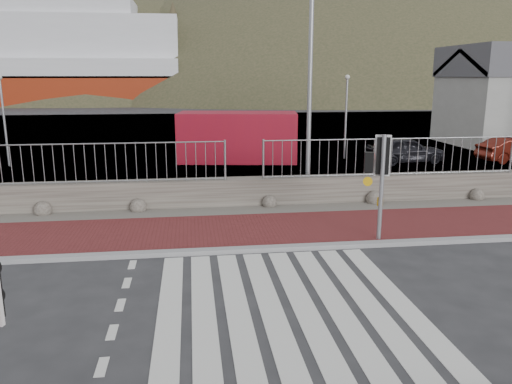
{
  "coord_description": "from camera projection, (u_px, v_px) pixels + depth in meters",
  "views": [
    {
      "loc": [
        -1.64,
        -8.12,
        4.08
      ],
      "look_at": [
        -0.18,
        3.0,
        1.45
      ],
      "focal_mm": 35.0,
      "sensor_mm": 36.0,
      "label": 1
    }
  ],
  "objects": [
    {
      "name": "ground",
      "position": [
        287.0,
        308.0,
        8.98
      ],
      "size": [
        220.0,
        220.0,
        0.0
      ],
      "primitive_type": "plane",
      "color": "#28282B",
      "rests_on": "ground"
    },
    {
      "name": "sidewalk_far",
      "position": [
        255.0,
        231.0,
        13.31
      ],
      "size": [
        40.0,
        3.0,
        0.08
      ],
      "primitive_type": "cube",
      "color": "maroon",
      "rests_on": "ground"
    },
    {
      "name": "kerb_far",
      "position": [
        263.0,
        249.0,
        11.86
      ],
      "size": [
        40.0,
        0.25,
        0.12
      ],
      "primitive_type": "cube",
      "color": "gray",
      "rests_on": "ground"
    },
    {
      "name": "zebra_crossing",
      "position": [
        287.0,
        307.0,
        8.98
      ],
      "size": [
        4.62,
        5.6,
        0.01
      ],
      "color": "silver",
      "rests_on": "ground"
    },
    {
      "name": "gravel_strip",
      "position": [
        247.0,
        211.0,
        15.25
      ],
      "size": [
        40.0,
        1.5,
        0.06
      ],
      "primitive_type": "cube",
      "color": "#59544C",
      "rests_on": "ground"
    },
    {
      "name": "stone_wall",
      "position": [
        244.0,
        192.0,
        15.92
      ],
      "size": [
        40.0,
        0.6,
        0.9
      ],
      "primitive_type": "cube",
      "color": "#4E4740",
      "rests_on": "ground"
    },
    {
      "name": "railing",
      "position": [
        244.0,
        150.0,
        15.47
      ],
      "size": [
        18.07,
        0.07,
        1.22
      ],
      "color": "gray",
      "rests_on": "stone_wall"
    },
    {
      "name": "quay",
      "position": [
        213.0,
        134.0,
        35.91
      ],
      "size": [
        120.0,
        40.0,
        0.5
      ],
      "primitive_type": "cube",
      "color": "#4C4C4F",
      "rests_on": "ground"
    },
    {
      "name": "water",
      "position": [
        202.0,
        105.0,
        69.7
      ],
      "size": [
        220.0,
        50.0,
        0.05
      ],
      "primitive_type": "cube",
      "color": "#3F4C54",
      "rests_on": "ground"
    },
    {
      "name": "ferry",
      "position": [
        24.0,
        66.0,
        70.18
      ],
      "size": [
        50.0,
        16.0,
        20.0
      ],
      "color": "maroon",
      "rests_on": "ground"
    },
    {
      "name": "hills_backdrop",
      "position": [
        235.0,
        214.0,
        99.95
      ],
      "size": [
        254.0,
        90.0,
        100.0
      ],
      "color": "#2F331F",
      "rests_on": "ground"
    },
    {
      "name": "traffic_signal_far",
      "position": [
        381.0,
        165.0,
        12.11
      ],
      "size": [
        0.66,
        0.34,
        2.7
      ],
      "rotation": [
        0.0,
        0.0,
        2.9
      ],
      "color": "gray",
      "rests_on": "ground"
    },
    {
      "name": "streetlight",
      "position": [
        315.0,
        54.0,
        15.97
      ],
      "size": [
        1.74,
        0.74,
        8.47
      ],
      "rotation": [
        0.0,
        0.0,
        -0.33
      ],
      "color": "gray",
      "rests_on": "ground"
    },
    {
      "name": "shipping_container",
      "position": [
        238.0,
        137.0,
        24.17
      ],
      "size": [
        5.93,
        3.16,
        2.35
      ],
      "primitive_type": "cube",
      "rotation": [
        0.0,
        0.0,
        -0.15
      ],
      "color": "maroon",
      "rests_on": "ground"
    },
    {
      "name": "car_a",
      "position": [
        405.0,
        150.0,
        23.71
      ],
      "size": [
        3.81,
        1.83,
        1.26
      ],
      "primitive_type": "imported",
      "rotation": [
        0.0,
        0.0,
        1.67
      ],
      "color": "black",
      "rests_on": "ground"
    }
  ]
}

